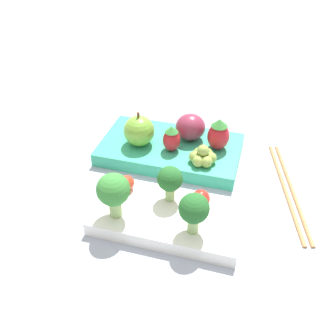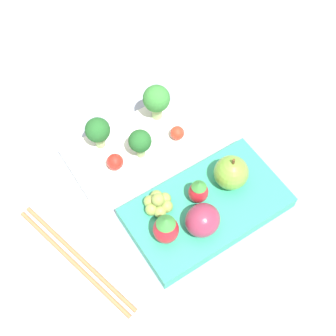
% 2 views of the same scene
% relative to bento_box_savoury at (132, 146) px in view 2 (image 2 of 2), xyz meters
% --- Properties ---
extents(ground_plane, '(4.00, 4.00, 0.00)m').
position_rel_bento_box_savoury_xyz_m(ground_plane, '(-0.00, -0.07, -0.01)').
color(ground_plane, '#939EB2').
extents(bento_box_savoury, '(0.20, 0.12, 0.02)m').
position_rel_bento_box_savoury_xyz_m(bento_box_savoury, '(0.00, 0.00, 0.00)').
color(bento_box_savoury, white).
rests_on(bento_box_savoury, ground_plane).
extents(bento_box_fruit, '(0.23, 0.15, 0.02)m').
position_rel_bento_box_savoury_xyz_m(bento_box_fruit, '(0.01, -0.15, 0.00)').
color(bento_box_fruit, '#33A87F').
rests_on(bento_box_fruit, ground_plane).
extents(broccoli_floret_0, '(0.04, 0.04, 0.06)m').
position_rel_bento_box_savoury_xyz_m(broccoli_floret_0, '(0.06, 0.01, 0.05)').
color(broccoli_floret_0, '#93B770').
rests_on(broccoli_floret_0, bento_box_savoury).
extents(broccoli_floret_1, '(0.04, 0.04, 0.05)m').
position_rel_bento_box_savoury_xyz_m(broccoli_floret_1, '(-0.04, 0.03, 0.04)').
color(broccoli_floret_1, '#93B770').
rests_on(broccoli_floret_1, bento_box_savoury).
extents(broccoli_floret_2, '(0.03, 0.03, 0.05)m').
position_rel_bento_box_savoury_xyz_m(broccoli_floret_2, '(0.00, -0.02, 0.04)').
color(broccoli_floret_2, '#93B770').
rests_on(broccoli_floret_2, bento_box_savoury).
extents(cherry_tomato_0, '(0.02, 0.02, 0.02)m').
position_rel_bento_box_savoury_xyz_m(cherry_tomato_0, '(-0.04, -0.02, 0.02)').
color(cherry_tomato_0, red).
rests_on(cherry_tomato_0, bento_box_savoury).
extents(cherry_tomato_1, '(0.02, 0.02, 0.02)m').
position_rel_bento_box_savoury_xyz_m(cherry_tomato_1, '(0.06, -0.04, 0.02)').
color(cherry_tomato_1, red).
rests_on(cherry_tomato_1, bento_box_savoury).
extents(apple, '(0.05, 0.05, 0.06)m').
position_rel_bento_box_savoury_xyz_m(apple, '(0.06, -0.14, 0.04)').
color(apple, '#70A838').
rests_on(apple, bento_box_fruit).
extents(strawberry_0, '(0.03, 0.03, 0.05)m').
position_rel_bento_box_savoury_xyz_m(strawberry_0, '(-0.06, -0.14, 0.04)').
color(strawberry_0, red).
rests_on(strawberry_0, bento_box_fruit).
extents(strawberry_1, '(0.03, 0.03, 0.04)m').
position_rel_bento_box_savoury_xyz_m(strawberry_1, '(0.01, -0.13, 0.03)').
color(strawberry_1, red).
rests_on(strawberry_1, bento_box_fruit).
extents(plum, '(0.05, 0.04, 0.04)m').
position_rel_bento_box_savoury_xyz_m(plum, '(-0.02, -0.17, 0.03)').
color(plum, '#892D47').
rests_on(plum, bento_box_fruit).
extents(grape_cluster, '(0.04, 0.04, 0.03)m').
position_rel_bento_box_savoury_xyz_m(grape_cluster, '(-0.04, -0.11, 0.02)').
color(grape_cluster, '#8EA84C').
rests_on(grape_cluster, bento_box_fruit).
extents(chopsticks_pair, '(0.04, 0.21, 0.01)m').
position_rel_bento_box_savoury_xyz_m(chopsticks_pair, '(-0.17, -0.08, -0.01)').
color(chopsticks_pair, '#A37547').
rests_on(chopsticks_pair, ground_plane).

